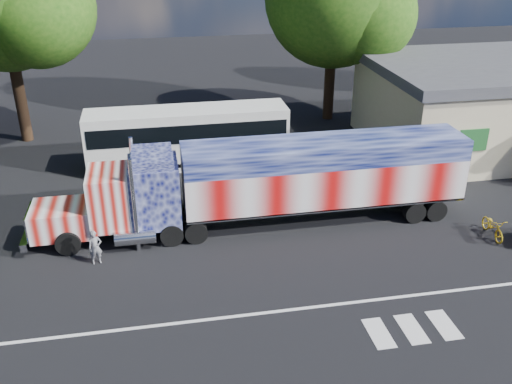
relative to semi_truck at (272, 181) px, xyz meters
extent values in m
plane|color=black|center=(-0.82, -3.45, -2.16)|extent=(100.00, 100.00, 0.00)
cube|color=silver|center=(-0.82, -6.45, -2.15)|extent=(30.00, 0.15, 0.01)
cube|color=silver|center=(1.98, -8.25, -2.15)|extent=(0.70, 1.60, 0.01)
cube|color=silver|center=(3.18, -8.25, -2.15)|extent=(0.70, 1.60, 0.01)
cube|color=silver|center=(4.38, -8.25, -2.15)|extent=(0.70, 1.60, 0.01)
cube|color=black|center=(-6.14, 0.00, -1.49)|extent=(8.58, 0.95, 0.29)
cube|color=#D5827F|center=(-9.19, 0.00, -1.01)|extent=(2.48, 2.10, 1.24)
cube|color=silver|center=(-10.48, 0.00, -1.01)|extent=(0.11, 1.81, 1.11)
cube|color=silver|center=(-10.67, 0.00, -1.63)|extent=(0.29, 2.38, 0.34)
cube|color=#D5827F|center=(-7.09, 0.00, -0.16)|extent=(1.72, 2.38, 2.38)
cube|color=black|center=(-7.90, 0.00, 0.27)|extent=(0.06, 2.00, 0.86)
cube|color=#474C84|center=(-5.19, 0.00, -0.06)|extent=(2.10, 2.38, 2.76)
cube|color=#474C84|center=(-5.19, 0.00, 1.51)|extent=(1.72, 2.29, 0.48)
cylinder|color=silver|center=(-6.05, 1.26, -0.06)|extent=(0.19, 0.19, 4.19)
cylinder|color=silver|center=(-6.05, -1.26, -0.06)|extent=(0.19, 0.19, 4.19)
cylinder|color=silver|center=(-6.14, 1.24, -1.54)|extent=(1.72, 0.63, 0.63)
cylinder|color=silver|center=(-6.14, -1.24, -1.54)|extent=(1.72, 0.63, 0.63)
cylinder|color=black|center=(-8.91, -1.05, -1.63)|extent=(1.05, 0.33, 1.05)
cylinder|color=black|center=(-8.91, 1.05, -1.63)|extent=(1.05, 0.33, 1.05)
cylinder|color=black|center=(-4.62, -1.00, -1.66)|extent=(0.99, 0.52, 0.99)
cylinder|color=black|center=(-4.62, 1.00, -1.66)|extent=(0.99, 0.52, 0.99)
cylinder|color=black|center=(-3.57, -1.00, -1.66)|extent=(0.99, 0.52, 0.99)
cylinder|color=black|center=(-3.57, 1.00, -1.66)|extent=(0.99, 0.52, 0.99)
cube|color=black|center=(2.43, 0.00, -1.25)|extent=(12.39, 1.05, 0.29)
cube|color=#DB7879|center=(2.43, 0.00, -0.16)|extent=(12.77, 2.48, 1.91)
cube|color=#424D8B|center=(2.43, 0.00, 1.27)|extent=(12.77, 2.48, 0.95)
cube|color=silver|center=(2.43, 0.00, -1.11)|extent=(12.77, 2.48, 0.11)
cube|color=silver|center=(8.84, 0.00, 0.32)|extent=(0.04, 2.38, 2.76)
cylinder|color=black|center=(6.53, -1.00, -1.66)|extent=(0.99, 0.52, 0.99)
cylinder|color=black|center=(6.53, 1.00, -1.66)|extent=(0.99, 0.52, 0.99)
cylinder|color=black|center=(7.58, -1.00, -1.66)|extent=(0.99, 0.52, 0.99)
cylinder|color=black|center=(7.58, 1.00, -1.66)|extent=(0.99, 0.52, 0.99)
cube|color=silver|center=(-3.18, 7.78, -0.53)|extent=(11.18, 2.42, 3.26)
cube|color=black|center=(-3.18, 7.78, 0.08)|extent=(10.81, 2.48, 1.02)
cube|color=black|center=(-3.18, 7.78, -1.74)|extent=(11.18, 2.42, 0.23)
cube|color=black|center=(-8.77, 7.78, -0.39)|extent=(0.06, 2.14, 1.30)
cylinder|color=black|center=(-7.37, 6.62, -1.69)|extent=(0.93, 0.28, 0.93)
cylinder|color=black|center=(-7.37, 8.95, -1.69)|extent=(0.93, 0.28, 0.93)
cylinder|color=black|center=(-0.38, 6.62, -1.69)|extent=(0.93, 0.28, 0.93)
cylinder|color=black|center=(-0.38, 8.95, -1.69)|extent=(0.93, 0.28, 0.93)
cylinder|color=black|center=(0.46, 6.62, -1.69)|extent=(0.93, 0.28, 0.93)
cylinder|color=black|center=(0.46, 8.95, -1.69)|extent=(0.93, 0.28, 0.93)
cube|color=#1E5926|center=(11.18, 2.51, 0.24)|extent=(1.60, 0.08, 1.20)
imported|color=slate|center=(-7.73, -1.95, -1.42)|extent=(0.60, 0.46, 1.47)
imported|color=gold|center=(9.37, -2.95, -1.67)|extent=(0.80, 1.90, 0.97)
cylinder|color=black|center=(-12.97, 13.64, 1.57)|extent=(0.70, 0.70, 7.46)
sphere|color=#315C15|center=(-11.03, 12.18, 6.10)|extent=(6.79, 6.79, 6.79)
cylinder|color=black|center=(7.10, 14.33, 1.09)|extent=(0.70, 0.70, 6.50)
sphere|color=#315C15|center=(8.90, 12.98, 5.04)|extent=(6.31, 6.31, 6.31)
camera|label=1|loc=(-4.98, -22.61, 10.63)|focal=40.00mm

